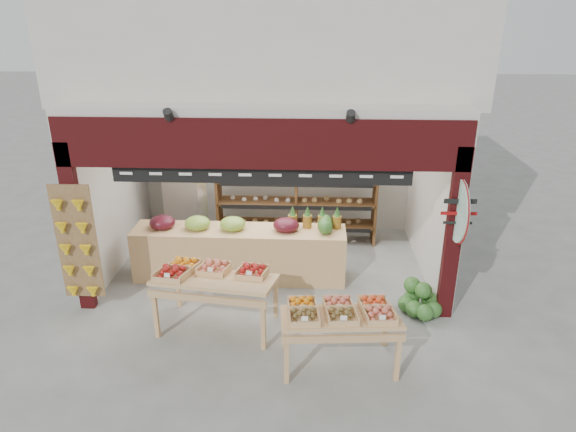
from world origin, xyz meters
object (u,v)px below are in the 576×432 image
at_px(display_table_left, 210,275).
at_px(watermelon_pile, 421,301).
at_px(cardboard_stack, 216,246).
at_px(display_table_right, 340,314).
at_px(mid_counter, 239,251).
at_px(refrigerator, 185,188).
at_px(back_shelving, 296,186).

bearing_deg(display_table_left, watermelon_pile, 8.14).
xyz_separation_m(cardboard_stack, watermelon_pile, (3.46, -1.70, -0.06)).
bearing_deg(cardboard_stack, watermelon_pile, -26.18).
bearing_deg(display_table_right, cardboard_stack, 125.55).
xyz_separation_m(cardboard_stack, mid_counter, (0.53, -0.71, 0.25)).
height_order(refrigerator, watermelon_pile, refrigerator).
bearing_deg(watermelon_pile, mid_counter, 161.37).
relative_size(refrigerator, display_table_left, 1.13).
height_order(refrigerator, display_table_left, refrigerator).
relative_size(back_shelving, display_table_right, 2.00).
xyz_separation_m(display_table_left, watermelon_pile, (3.14, 0.45, -0.62)).
distance_m(back_shelving, watermelon_pile, 3.39).
xyz_separation_m(mid_counter, display_table_left, (-0.22, -1.44, 0.32)).
height_order(refrigerator, display_table_right, refrigerator).
bearing_deg(mid_counter, display_table_left, -98.61).
relative_size(refrigerator, cardboard_stack, 1.93).
bearing_deg(display_table_left, mid_counter, 81.39).
distance_m(cardboard_stack, display_table_right, 3.70).
xyz_separation_m(cardboard_stack, display_table_left, (0.31, -2.15, 0.56)).
relative_size(back_shelving, watermelon_pile, 4.52).
xyz_separation_m(mid_counter, watermelon_pile, (2.93, -0.99, -0.31)).
relative_size(mid_counter, watermelon_pile, 5.22).
bearing_deg(mid_counter, cardboard_stack, 126.67).
height_order(back_shelving, display_table_left, back_shelving).
xyz_separation_m(refrigerator, display_table_right, (2.92, -4.07, -0.25)).
xyz_separation_m(refrigerator, watermelon_pile, (4.24, -2.79, -0.82)).
xyz_separation_m(refrigerator, display_table_left, (1.10, -3.24, -0.20)).
bearing_deg(mid_counter, display_table_right, -54.81).
relative_size(cardboard_stack, mid_counter, 0.29).
height_order(cardboard_stack, display_table_left, display_table_left).
xyz_separation_m(display_table_right, watermelon_pile, (1.32, 1.28, -0.57)).
distance_m(back_shelving, display_table_right, 3.93).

